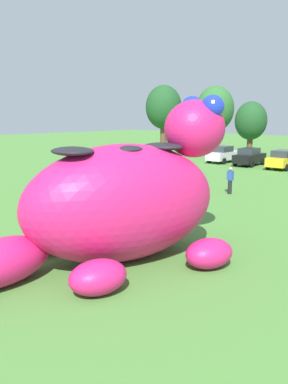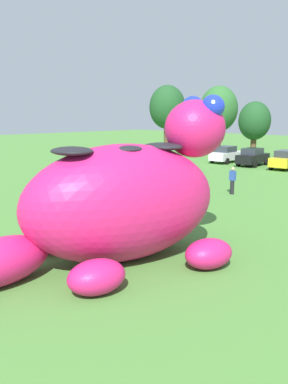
% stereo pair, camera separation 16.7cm
% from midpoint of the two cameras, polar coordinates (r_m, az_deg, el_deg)
% --- Properties ---
extents(ground_plane, '(160.00, 160.00, 0.00)m').
position_cam_midpoint_polar(ground_plane, '(14.86, -7.92, -8.40)').
color(ground_plane, '#4C8438').
extents(giant_inflatable_creature, '(6.68, 11.36, 5.65)m').
position_cam_midpoint_polar(giant_inflatable_creature, '(13.40, -3.37, -1.29)').
color(giant_inflatable_creature, '#E01E6B').
rests_on(giant_inflatable_creature, ground).
extents(car_white, '(2.10, 4.18, 1.72)m').
position_cam_midpoint_polar(car_white, '(41.62, 11.25, 5.39)').
color(car_white, white).
rests_on(car_white, ground).
extents(car_black, '(2.20, 4.23, 1.72)m').
position_cam_midpoint_polar(car_black, '(39.77, 14.91, 4.97)').
color(car_black, black).
rests_on(car_black, ground).
extents(car_yellow, '(2.14, 4.20, 1.72)m').
position_cam_midpoint_polar(car_yellow, '(38.17, 19.38, 4.46)').
color(car_yellow, yellow).
rests_on(car_yellow, ground).
extents(tree_far_left, '(5.00, 5.00, 8.88)m').
position_cam_midpoint_polar(tree_far_left, '(55.90, 2.78, 12.13)').
color(tree_far_left, brown).
rests_on(tree_far_left, ground).
extents(tree_left, '(4.74, 4.74, 8.41)m').
position_cam_midpoint_polar(tree_left, '(51.18, 10.17, 11.70)').
color(tree_left, brown).
rests_on(tree_left, ground).
extents(tree_mid_left, '(3.58, 3.58, 6.35)m').
position_cam_midpoint_polar(tree_mid_left, '(46.58, 15.14, 9.89)').
color(tree_mid_left, brown).
rests_on(tree_mid_left, ground).
extents(spectator_mid_field, '(0.38, 0.26, 1.71)m').
position_cam_midpoint_polar(spectator_mid_field, '(25.25, 12.20, 1.62)').
color(spectator_mid_field, black).
rests_on(spectator_mid_field, ground).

